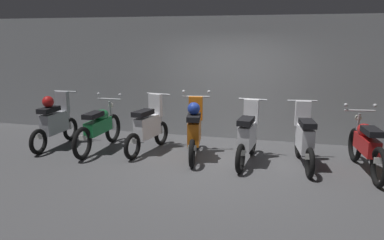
{
  "coord_description": "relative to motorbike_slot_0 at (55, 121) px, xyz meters",
  "views": [
    {
      "loc": [
        1.26,
        -6.69,
        2.34
      ],
      "look_at": [
        -0.59,
        0.36,
        0.75
      ],
      "focal_mm": 35.44,
      "sensor_mm": 36.0,
      "label": 1
    }
  ],
  "objects": [
    {
      "name": "motorbike_slot_4",
      "position": [
        4.17,
        -0.04,
        -0.04
      ],
      "size": [
        0.56,
        1.68,
        1.18
      ],
      "color": "black",
      "rests_on": "ground"
    },
    {
      "name": "back_wall",
      "position": [
        3.65,
        1.82,
        0.85
      ],
      "size": [
        16.0,
        0.3,
        2.82
      ],
      "primitive_type": "cube",
      "color": "gray",
      "rests_on": "ground"
    },
    {
      "name": "motorbike_slot_2",
      "position": [
        2.09,
        0.18,
        -0.04
      ],
      "size": [
        0.56,
        1.67,
        1.18
      ],
      "color": "black",
      "rests_on": "ground"
    },
    {
      "name": "motorbike_slot_5",
      "position": [
        5.2,
        0.03,
        -0.04
      ],
      "size": [
        0.56,
        1.68,
        1.18
      ],
      "color": "black",
      "rests_on": "ground"
    },
    {
      "name": "motorbike_slot_6",
      "position": [
        6.25,
        -0.04,
        -0.07
      ],
      "size": [
        0.59,
        1.94,
        1.15
      ],
      "color": "black",
      "rests_on": "ground"
    },
    {
      "name": "motorbike_slot_0",
      "position": [
        0.0,
        0.0,
        0.0
      ],
      "size": [
        0.56,
        1.68,
        1.18
      ],
      "color": "black",
      "rests_on": "ground"
    },
    {
      "name": "motorbike_slot_3",
      "position": [
        3.12,
        0.02,
        0.0
      ],
      "size": [
        0.58,
        1.67,
        1.29
      ],
      "color": "black",
      "rests_on": "ground"
    },
    {
      "name": "motorbike_slot_1",
      "position": [
        1.04,
        0.01,
        -0.07
      ],
      "size": [
        0.59,
        1.95,
        1.15
      ],
      "color": "black",
      "rests_on": "ground"
    },
    {
      "name": "ground_plane",
      "position": [
        3.65,
        -0.31,
        -0.57
      ],
      "size": [
        80.0,
        80.0,
        0.0
      ],
      "primitive_type": "plane",
      "color": "#4C4C4F"
    }
  ]
}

